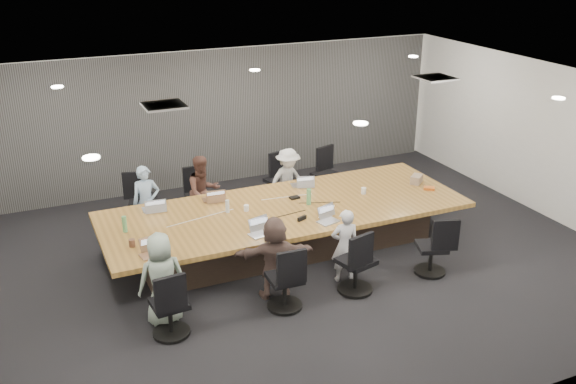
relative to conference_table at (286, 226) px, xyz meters
name	(u,v)px	position (x,y,z in m)	size (l,w,h in m)	color
floor	(298,260)	(0.00, -0.50, -0.40)	(10.00, 8.00, 0.00)	black
ceiling	(299,90)	(0.00, -0.50, 2.40)	(10.00, 8.00, 0.00)	white
wall_back	(218,117)	(0.00, 3.50, 1.00)	(10.00, 2.80, 0.00)	silver
wall_front	(463,309)	(0.00, -4.50, 1.00)	(10.00, 2.80, 0.00)	silver
wall_right	(546,141)	(5.00, -0.50, 1.00)	(8.00, 2.80, 0.00)	silver
curtain	(219,118)	(0.00, 3.42, 1.00)	(9.80, 0.04, 2.80)	#535354
conference_table	(286,226)	(0.00, 0.00, 0.00)	(6.00, 2.20, 0.74)	#392B22
chair_0	(143,207)	(-2.01, 1.70, 0.02)	(0.57, 0.57, 0.84)	black
chair_1	(199,201)	(-1.00, 1.70, -0.03)	(0.51, 0.51, 0.75)	black
chair_2	(281,185)	(0.64, 1.70, 0.03)	(0.58, 0.58, 0.86)	black
chair_3	(326,179)	(1.62, 1.70, 0.01)	(0.55, 0.55, 0.82)	black
chair_4	(170,309)	(-2.39, -1.70, -0.01)	(0.52, 0.52, 0.77)	black
chair_5	(285,283)	(-0.76, -1.70, -0.01)	(0.53, 0.53, 0.79)	black
chair_6	(356,266)	(0.38, -1.70, 0.01)	(0.55, 0.55, 0.82)	black
chair_7	(431,251)	(1.71, -1.70, -0.02)	(0.51, 0.51, 0.76)	black
person_0	(146,203)	(-2.01, 1.35, 0.25)	(0.47, 0.31, 1.30)	#94B2D1
laptop_0	(153,209)	(-2.01, 0.80, 0.35)	(0.34, 0.24, 0.02)	#B2B2B7
person_1	(203,192)	(-1.00, 1.35, 0.27)	(0.65, 0.51, 1.34)	#4A2E27
laptop_1	(213,199)	(-1.00, 0.80, 0.35)	(0.33, 0.23, 0.02)	#8C6647
person_2	(288,181)	(0.64, 1.35, 0.23)	(0.81, 0.47, 1.26)	silver
laptop_2	(300,185)	(0.64, 0.80, 0.35)	(0.32, 0.22, 0.02)	#B2B2B7
person_4	(162,279)	(-2.39, -1.35, 0.25)	(0.64, 0.42, 1.31)	gray
laptop_4	(152,255)	(-2.39, -0.80, 0.35)	(0.32, 0.22, 0.02)	#8C6647
person_5	(275,258)	(-0.76, -1.35, 0.22)	(1.16, 0.37, 1.25)	brown
laptop_5	(261,234)	(-0.76, -0.80, 0.35)	(0.33, 0.23, 0.02)	#B2B2B7
person_6	(345,246)	(0.38, -1.35, 0.18)	(0.43, 0.28, 1.17)	silver
laptop_6	(328,222)	(0.38, -0.80, 0.35)	(0.32, 0.22, 0.02)	#B2B2B7
bottle_green_left	(125,224)	(-2.59, 0.12, 0.47)	(0.07, 0.07, 0.25)	#5BA263
bottle_green_right	(309,197)	(0.40, -0.04, 0.48)	(0.08, 0.08, 0.28)	#5BA263
bottle_clear	(227,206)	(-0.94, 0.20, 0.44)	(0.06, 0.06, 0.21)	silver
cup_white_far	(246,208)	(-0.64, 0.13, 0.39)	(0.08, 0.08, 0.10)	white
cup_white_near	(364,191)	(1.48, 0.01, 0.39)	(0.09, 0.09, 0.11)	white
mug_brown	(132,243)	(-2.59, -0.41, 0.39)	(0.09, 0.09, 0.11)	brown
mic_left	(276,223)	(-0.40, -0.54, 0.35)	(0.15, 0.10, 0.03)	black
mic_right	(294,197)	(0.29, 0.29, 0.36)	(0.17, 0.11, 0.03)	black
stapler	(302,218)	(0.03, -0.57, 0.37)	(0.17, 0.04, 0.06)	black
canvas_bag	(416,179)	(2.61, 0.07, 0.41)	(0.27, 0.17, 0.14)	gray
snack_packet	(429,188)	(2.63, -0.29, 0.36)	(0.19, 0.13, 0.04)	#CA5B19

